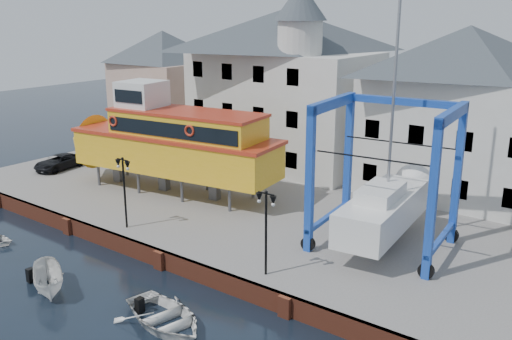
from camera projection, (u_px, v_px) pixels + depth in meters
The scene contains 13 objects.
ground at pixel (161, 269), 30.05m from camera, with size 140.00×140.00×0.00m, color #18212D.
hardstanding at pixel (280, 205), 38.33m from camera, with size 44.00×22.00×1.00m, color slate.
quay_wall at pixel (162, 259), 29.99m from camera, with size 44.00×0.47×1.00m.
building_pink at pixel (165, 88), 52.63m from camera, with size 8.00×7.00×10.30m.
building_white_main at pixel (284, 86), 44.96m from camera, with size 14.00×8.30×14.00m.
building_white_right at pixel (463, 113), 37.54m from camera, with size 12.00×8.00×11.20m.
lamp_post_left at pixel (123, 175), 32.16m from camera, with size 1.12×0.32×4.20m.
lamp_post_right at pixel (266, 212), 26.33m from camera, with size 1.12×0.32×4.20m.
tour_boat at pixel (163, 141), 38.88m from camera, with size 17.57×6.35×7.48m.
travel_lift at pixel (389, 198), 30.46m from camera, with size 7.43×9.99×14.79m.
van at pixel (59, 162), 44.83m from camera, with size 1.89×4.10×1.14m, color black.
motorboat_a at pixel (50, 291), 27.62m from camera, with size 1.38×3.68×1.42m, color white.
motorboat_b at pixel (165, 325), 24.72m from camera, with size 3.36×4.70×0.97m, color white.
Camera 1 is at (20.65, -18.82, 13.23)m, focal length 40.00 mm.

